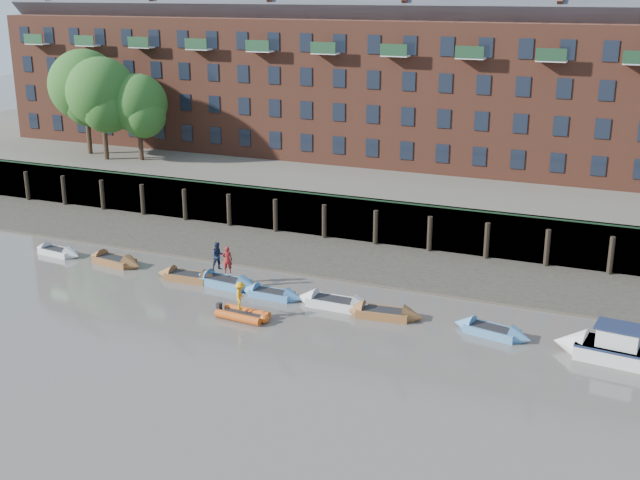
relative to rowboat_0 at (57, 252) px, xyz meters
The scene contains 20 objects.
ground 20.77m from the rowboat_0, 31.97° to the right, with size 220.00×220.00×0.00m, color #605B54.
foreshore 18.96m from the rowboat_0, 21.67° to the left, with size 110.00×8.00×0.50m, color #3D382F.
mud_band 17.98m from the rowboat_0, 11.55° to the left, with size 110.00×1.60×0.10m, color #4C4336.
river_wall 21.02m from the rowboat_0, 32.86° to the left, with size 110.00×1.23×3.30m.
bank_terrace 30.62m from the rowboat_0, 54.83° to the left, with size 110.00×28.00×3.20m, color #5E594D.
apartment_terrace 33.84m from the rowboat_0, 55.87° to the left, with size 80.60×15.56×20.98m.
tree_cluster 20.22m from the rowboat_0, 116.06° to the left, with size 11.76×7.74×9.40m.
rowboat_0 is the anchor object (origin of this frame).
rowboat_1 4.91m from the rowboat_0, ahead, with size 4.68×1.97×1.32m.
rowboat_2 11.16m from the rowboat_0, ahead, with size 4.51×1.46×1.30m.
rowboat_3 13.84m from the rowboat_0, ahead, with size 4.92×1.86×1.39m.
rowboat_4 17.38m from the rowboat_0, ahead, with size 4.11×1.27×1.19m.
rowboat_5 21.40m from the rowboat_0, ahead, with size 4.91×1.49×1.42m.
rowboat_6 24.52m from the rowboat_0, ahead, with size 4.70×1.80×1.33m.
rowboat_7 30.62m from the rowboat_0, ahead, with size 4.55×2.13×1.27m.
rib_tender 18.05m from the rowboat_0, 15.57° to the right, with size 3.17×1.67×0.54m.
motor_launch 36.41m from the rowboat_0, ahead, with size 5.98×2.50×2.40m.
person_rower_a 14.16m from the rowboat_0, ahead, with size 0.62×0.41×1.69m, color maroon.
person_rower_b 13.40m from the rowboat_0, ahead, with size 0.88×0.68×1.80m, color #19233F.
person_rib_crew 17.82m from the rowboat_0, 15.69° to the right, with size 1.05×0.61×1.63m, color orange.
Camera 1 is at (20.06, -30.34, 17.73)m, focal length 45.00 mm.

